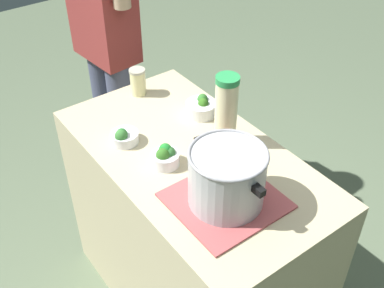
% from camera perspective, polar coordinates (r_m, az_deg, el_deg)
% --- Properties ---
extents(counter_slab, '(1.14, 0.62, 0.91)m').
position_cam_1_polar(counter_slab, '(2.11, 0.00, -10.83)').
color(counter_slab, '#C1B28A').
rests_on(counter_slab, ground_plane).
extents(dish_cloth, '(0.33, 0.35, 0.01)m').
position_cam_1_polar(dish_cloth, '(1.61, 4.01, -6.74)').
color(dish_cloth, '#AE5051').
rests_on(dish_cloth, counter_slab).
extents(cooking_pot, '(0.33, 0.26, 0.20)m').
position_cam_1_polar(cooking_pot, '(1.53, 4.18, -3.88)').
color(cooking_pot, '#B7B7BC').
rests_on(cooking_pot, dish_cloth).
extents(lemonade_pitcher, '(0.09, 0.09, 0.29)m').
position_cam_1_polar(lemonade_pitcher, '(1.77, 4.08, 4.00)').
color(lemonade_pitcher, beige).
rests_on(lemonade_pitcher, counter_slab).
extents(mason_jar, '(0.07, 0.07, 0.12)m').
position_cam_1_polar(mason_jar, '(2.11, -6.48, 7.41)').
color(mason_jar, beige).
rests_on(mason_jar, counter_slab).
extents(broccoli_bowl_front, '(0.11, 0.11, 0.07)m').
position_cam_1_polar(broccoli_bowl_front, '(1.85, -8.15, 0.85)').
color(broccoli_bowl_front, silver).
rests_on(broccoli_bowl_front, counter_slab).
extents(broccoli_bowl_center, '(0.10, 0.10, 0.08)m').
position_cam_1_polar(broccoli_bowl_center, '(1.73, -3.18, -1.50)').
color(broccoli_bowl_center, silver).
rests_on(broccoli_bowl_center, counter_slab).
extents(broccoli_bowl_back, '(0.13, 0.13, 0.08)m').
position_cam_1_polar(broccoli_bowl_back, '(1.98, 1.14, 4.43)').
color(broccoli_bowl_back, silver).
rests_on(broccoli_bowl_back, counter_slab).
extents(person_cook, '(0.50, 0.23, 1.71)m').
position_cam_1_polar(person_cook, '(2.52, -10.18, 11.73)').
color(person_cook, '#474C67').
rests_on(person_cook, ground_plane).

